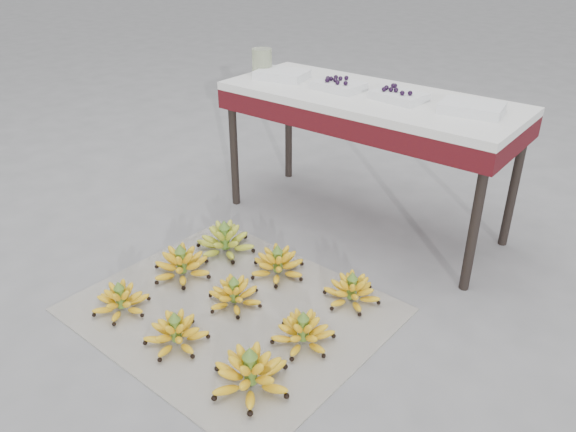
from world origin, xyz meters
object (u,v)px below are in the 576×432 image
Objects in this scene: bunch_back_center at (278,264)px; bunch_front_left at (121,300)px; vendor_table at (368,110)px; glass_jar at (262,62)px; tray_far_left at (282,74)px; bunch_front_right at (250,373)px; bunch_mid_right at (303,332)px; newspaper_mat at (232,309)px; bunch_front_center at (176,333)px; bunch_mid_left at (182,265)px; bunch_back_right at (352,291)px; bunch_back_left at (225,241)px; tray_right at (399,96)px; tray_far_right at (472,108)px; bunch_mid_center at (234,294)px; tray_left at (339,85)px.

bunch_front_left is at bearing -116.91° from bunch_back_center.
glass_jar is (-0.68, -0.03, 0.15)m from vendor_table.
glass_jar is (-0.15, 0.01, 0.05)m from tray_far_left.
bunch_mid_right is at bearing 103.17° from bunch_front_right.
bunch_front_left is 1.00× the size of bunch_mid_right.
bunch_front_center reaches higher than newspaper_mat.
bunch_mid_left is 0.81m from bunch_back_right.
tray_far_left is at bearing -2.49° from glass_jar.
newspaper_mat is at bearing 155.79° from bunch_front_right.
bunch_mid_left is at bearing -138.17° from bunch_back_center.
bunch_mid_right is 0.80m from bunch_back_left.
tray_right is (0.56, 1.33, 0.70)m from bunch_front_left.
bunch_front_left is (-0.37, -0.30, 0.05)m from newspaper_mat.
bunch_front_center is 1.07× the size of tray_far_right.
vendor_table is (-0.35, 1.33, 0.58)m from bunch_front_right.
newspaper_mat is 0.38m from bunch_mid_left.
vendor_table is at bearing 79.11° from bunch_mid_center.
bunch_front_right is at bearing -38.62° from newspaper_mat.
bunch_front_center is 1.16× the size of bunch_mid_center.
bunch_front_right is 1.38× the size of tray_right.
bunch_back_left is 1.50× the size of tray_left.
bunch_back_center is 1.20m from glass_jar.
vendor_table reaches higher than bunch_mid_center.
tray_right is (0.70, 0.03, -0.00)m from tray_far_left.
bunch_front_right is 1.56m from tray_left.
bunch_front_left is at bearing -123.90° from tray_far_right.
bunch_mid_left is 1.20m from tray_left.
tray_far_left and tray_far_right have the same top height.
bunch_back_left is 0.25× the size of vendor_table.
bunch_back_center is (0.01, 0.63, 0.00)m from bunch_front_center.
newspaper_mat is 1.45m from glass_jar.
glass_jar is (-1.04, 1.00, 0.75)m from bunch_mid_right.
glass_jar reaches higher than bunch_front_right.
bunch_back_right is 1.01× the size of tray_right.
bunch_front_center is at bearing -51.62° from bunch_mid_left.
tray_left reaches higher than bunch_front_left.
glass_jar reaches higher than bunch_front_left.
bunch_back_left is at bearing 81.01° from bunch_mid_left.
bunch_mid_right is at bearing -43.28° from bunch_back_left.
bunch_front_right is at bearing -31.44° from bunch_mid_left.
bunch_mid_center is at bearing -61.01° from bunch_back_left.
tray_far_right is (0.16, 0.69, 0.70)m from bunch_back_right.
glass_jar reaches higher than bunch_back_left.
bunch_front_center is (0.35, -0.00, 0.00)m from bunch_front_left.
bunch_front_center is at bearing -94.06° from newspaper_mat.
bunch_back_center is (0.36, 0.63, 0.00)m from bunch_front_left.
bunch_back_left is 1.43× the size of bunch_back_right.
glass_jar is (-0.30, 0.96, 0.74)m from bunch_mid_left.
tray_far_right is (0.91, 1.36, 0.70)m from bunch_front_left.
bunch_front_center is 0.63m from bunch_back_center.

